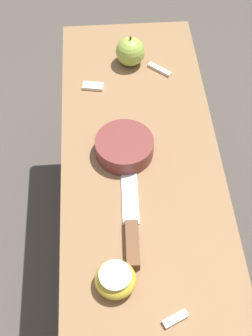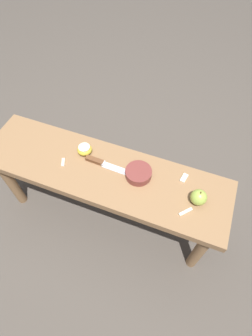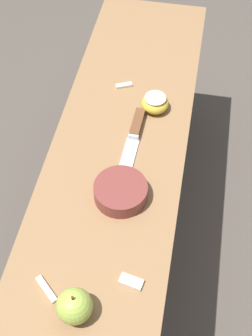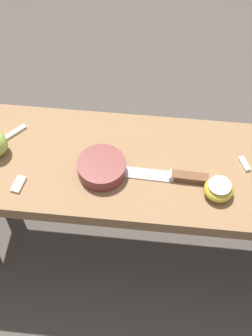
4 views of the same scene
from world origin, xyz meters
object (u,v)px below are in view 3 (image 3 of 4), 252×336
(bowl, at_px, (121,192))
(apple_cut, at_px, (155,103))
(knife, at_px, (134,136))
(wooden_bench, at_px, (121,158))
(apple_whole, at_px, (76,306))

(bowl, bearing_deg, apple_cut, 173.07)
(bowl, bearing_deg, knife, -179.73)
(wooden_bench, distance_m, knife, 0.09)
(wooden_bench, bearing_deg, apple_cut, 150.58)
(apple_whole, height_order, bowl, apple_whole)
(knife, xyz_separation_m, apple_cut, (-0.11, 0.04, 0.01))
(wooden_bench, relative_size, apple_cut, 16.80)
(apple_cut, distance_m, bowl, 0.29)
(apple_whole, height_order, apple_cut, apple_whole)
(knife, relative_size, apple_cut, 3.49)
(wooden_bench, xyz_separation_m, knife, (-0.01, 0.03, 0.08))
(wooden_bench, xyz_separation_m, apple_cut, (-0.12, 0.07, 0.10))
(apple_whole, xyz_separation_m, bowl, (-0.28, 0.03, -0.02))
(knife, height_order, apple_cut, apple_cut)
(knife, bearing_deg, wooden_bench, -66.98)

